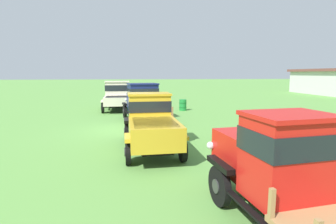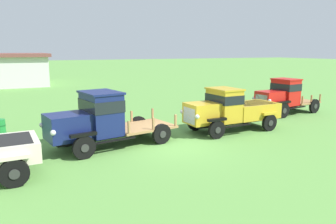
% 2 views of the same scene
% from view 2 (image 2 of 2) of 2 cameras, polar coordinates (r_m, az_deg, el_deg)
% --- Properties ---
extents(ground_plane, '(240.00, 240.00, 0.00)m').
position_cam_2_polar(ground_plane, '(13.80, 0.45, -5.85)').
color(ground_plane, '#5B9342').
extents(vintage_truck_second_in_line, '(5.65, 2.88, 2.31)m').
position_cam_2_polar(vintage_truck_second_in_line, '(13.47, -12.18, -1.22)').
color(vintage_truck_second_in_line, black).
rests_on(vintage_truck_second_in_line, ground).
extents(vintage_truck_midrow_center, '(5.07, 2.16, 2.14)m').
position_cam_2_polar(vintage_truck_midrow_center, '(16.30, 10.84, 0.47)').
color(vintage_truck_midrow_center, black).
rests_on(vintage_truck_midrow_center, ground).
extents(vintage_truck_far_side, '(4.87, 2.24, 2.21)m').
position_cam_2_polar(vintage_truck_far_side, '(21.38, 19.32, 2.68)').
color(vintage_truck_far_side, black).
rests_on(vintage_truck_far_side, ground).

